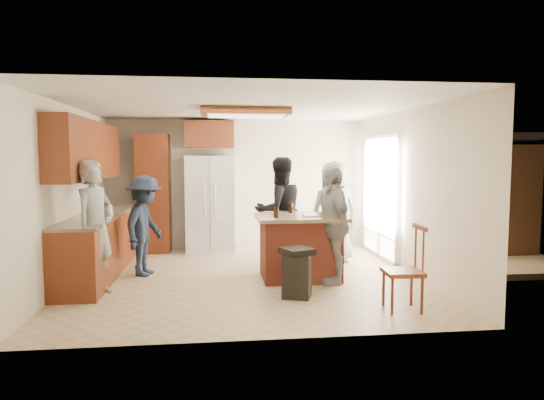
{
  "coord_description": "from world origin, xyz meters",
  "views": [
    {
      "loc": [
        -0.46,
        -7.05,
        1.77
      ],
      "look_at": [
        0.37,
        -0.04,
        1.15
      ],
      "focal_mm": 32.0,
      "sensor_mm": 36.0,
      "label": 1
    }
  ],
  "objects": [
    {
      "name": "kitchen_island",
      "position": [
        0.77,
        -0.14,
        0.47
      ],
      "size": [
        1.28,
        1.03,
        0.93
      ],
      "color": "#A03C29",
      "rests_on": "ground"
    },
    {
      "name": "refrigerator",
      "position": [
        -0.55,
        2.12,
        0.9
      ],
      "size": [
        0.9,
        0.76,
        1.8
      ],
      "color": "white",
      "rests_on": "ground"
    },
    {
      "name": "person_counter",
      "position": [
        -1.51,
        0.31,
        0.75
      ],
      "size": [
        0.71,
        1.06,
        1.51
      ],
      "primitive_type": "imported",
      "rotation": [
        0.0,
        0.0,
        1.28
      ],
      "color": "#182030",
      "rests_on": "ground"
    },
    {
      "name": "island_items",
      "position": [
        1.01,
        -0.21,
        0.97
      ],
      "size": [
        0.99,
        0.72,
        0.15
      ],
      "color": "silver",
      "rests_on": "kitchen_island"
    },
    {
      "name": "room_shell",
      "position": [
        4.37,
        1.64,
        0.87
      ],
      "size": [
        8.0,
        5.2,
        5.0
      ],
      "color": "tan",
      "rests_on": "ground"
    },
    {
      "name": "person_behind_left",
      "position": [
        0.59,
        0.82,
        0.89
      ],
      "size": [
        0.99,
        0.79,
        1.78
      ],
      "primitive_type": "imported",
      "rotation": [
        0.0,
        0.0,
        3.48
      ],
      "color": "black",
      "rests_on": "ground"
    },
    {
      "name": "spindle_chair",
      "position": [
        1.71,
        -1.77,
        0.45
      ],
      "size": [
        0.44,
        0.44,
        0.99
      ],
      "color": "maroon",
      "rests_on": "ground"
    },
    {
      "name": "person_behind_right",
      "position": [
        1.52,
        0.86,
        0.86
      ],
      "size": [
        0.92,
        0.69,
        1.72
      ],
      "primitive_type": "imported",
      "rotation": [
        0.0,
        0.0,
        3.32
      ],
      "color": "gray",
      "rests_on": "ground"
    },
    {
      "name": "person_side_right",
      "position": [
        1.18,
        -0.46,
        0.83
      ],
      "size": [
        0.62,
        1.03,
        1.66
      ],
      "primitive_type": "imported",
      "rotation": [
        0.0,
        0.0,
        -1.44
      ],
      "color": "#999890",
      "rests_on": "ground"
    },
    {
      "name": "person_front_left",
      "position": [
        -1.98,
        -0.69,
        0.87
      ],
      "size": [
        0.69,
        0.77,
        1.74
      ],
      "primitive_type": "imported",
      "rotation": [
        0.0,
        0.0,
        1.13
      ],
      "color": "gray",
      "rests_on": "ground"
    },
    {
      "name": "trash_bin",
      "position": [
        0.57,
        -1.09,
        0.32
      ],
      "size": [
        0.47,
        0.47,
        0.63
      ],
      "color": "black",
      "rests_on": "ground"
    },
    {
      "name": "left_cabinetry",
      "position": [
        -2.24,
        0.4,
        0.96
      ],
      "size": [
        0.64,
        3.0,
        2.3
      ],
      "color": "maroon",
      "rests_on": "ground"
    },
    {
      "name": "back_wall_units",
      "position": [
        -1.33,
        2.2,
        1.38
      ],
      "size": [
        1.8,
        0.6,
        2.45
      ],
      "color": "maroon",
      "rests_on": "ground"
    }
  ]
}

